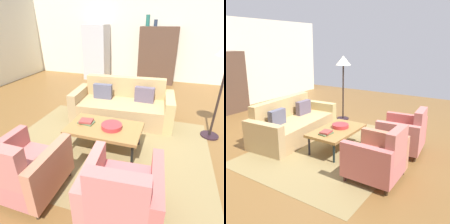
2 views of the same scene
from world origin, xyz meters
TOP-DOWN VIEW (x-y plane):
  - ground_plane at (0.00, 0.00)m, footprint 11.25×11.25m
  - wall_back at (0.00, 3.67)m, footprint 9.38×0.12m
  - area_rug at (-0.20, -0.79)m, footprint 3.40×2.60m
  - couch at (-0.21, 0.34)m, footprint 2.16×1.05m
  - coffee_table at (-0.20, -0.84)m, footprint 1.20×0.70m
  - armchair_left at (-0.80, -2.01)m, footprint 0.80×0.80m
  - armchair_right at (0.41, -2.01)m, footprint 0.86×0.86m
  - fruit_bowl at (-0.08, -0.84)m, footprint 0.33×0.33m
  - book_stack at (-0.53, -0.82)m, footprint 0.28×0.20m
  - cabinet at (0.17, 3.32)m, footprint 1.20×0.51m
  - vase_tall at (-0.23, 3.32)m, footprint 0.13×0.13m
  - vase_round at (0.02, 3.32)m, footprint 0.11×0.11m
  - refrigerator at (-1.96, 3.22)m, footprint 0.80×0.73m

SIDE VIEW (x-z plane):
  - ground_plane at x=0.00m, z-range 0.00..0.00m
  - area_rug at x=-0.20m, z-range 0.00..0.01m
  - couch at x=-0.21m, z-range -0.14..0.72m
  - armchair_left at x=-0.80m, z-range -0.10..0.78m
  - armchair_right at x=0.41m, z-range -0.10..0.78m
  - coffee_table at x=-0.20m, z-range 0.17..0.58m
  - book_stack at x=-0.53m, z-range 0.41..0.47m
  - fruit_bowl at x=-0.08m, z-range 0.41..0.48m
  - cabinet at x=0.17m, z-range 0.00..1.80m
  - refrigerator at x=-1.96m, z-range 0.00..1.85m
  - wall_back at x=0.00m, z-range 0.00..2.80m
  - vase_round at x=0.02m, z-range 1.80..2.00m
  - vase_tall at x=-0.23m, z-range 1.80..2.13m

